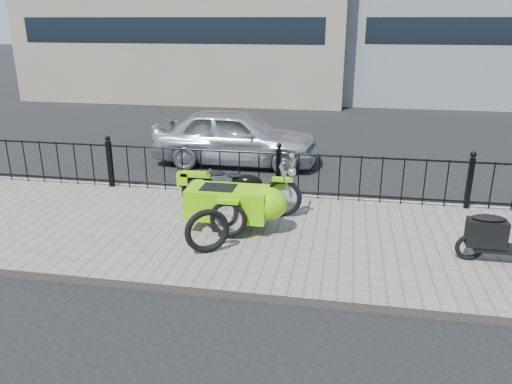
% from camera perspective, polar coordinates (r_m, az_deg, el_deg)
% --- Properties ---
extents(ground, '(120.00, 120.00, 0.00)m').
position_cam_1_polar(ground, '(8.67, 1.34, -4.08)').
color(ground, black).
rests_on(ground, ground).
extents(sidewalk, '(30.00, 3.80, 0.12)m').
position_cam_1_polar(sidewalk, '(8.19, 0.78, -5.05)').
color(sidewalk, '#696058').
rests_on(sidewalk, ground).
extents(curb, '(30.00, 0.10, 0.12)m').
position_cam_1_polar(curb, '(9.97, 2.66, -0.55)').
color(curb, gray).
rests_on(curb, ground).
extents(iron_fence, '(14.11, 0.11, 1.08)m').
position_cam_1_polar(iron_fence, '(9.67, 2.59, 2.12)').
color(iron_fence, black).
rests_on(iron_fence, sidewalk).
extents(motorcycle_sidecar, '(2.28, 1.48, 0.98)m').
position_cam_1_polar(motorcycle_sidecar, '(8.23, -1.82, -0.93)').
color(motorcycle_sidecar, black).
rests_on(motorcycle_sidecar, sidewalk).
extents(scooter, '(1.47, 0.43, 1.00)m').
position_cam_1_polar(scooter, '(7.87, 26.46, -4.67)').
color(scooter, black).
rests_on(scooter, sidewalk).
extents(spare_tire, '(0.64, 0.45, 0.69)m').
position_cam_1_polar(spare_tire, '(7.40, -5.61, -4.45)').
color(spare_tire, black).
rests_on(spare_tire, sidewalk).
extents(sedan_car, '(4.06, 1.67, 1.38)m').
position_cam_1_polar(sedan_car, '(12.32, -2.31, 6.34)').
color(sedan_car, silver).
rests_on(sedan_car, ground).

